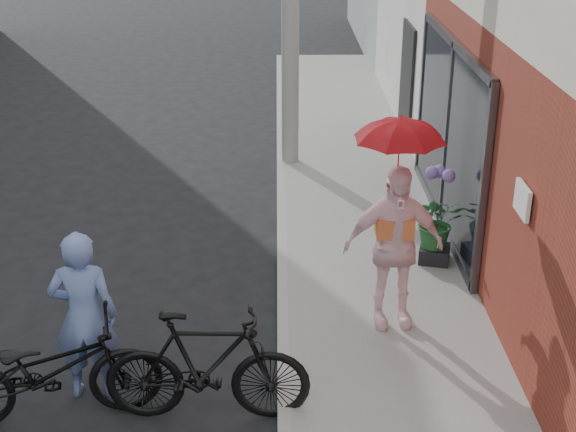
{
  "coord_description": "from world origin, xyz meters",
  "views": [
    {
      "loc": [
        0.89,
        -6.61,
        4.68
      ],
      "look_at": [
        1.0,
        1.49,
        1.1
      ],
      "focal_mm": 50.0,
      "sensor_mm": 36.0,
      "label": 1
    }
  ],
  "objects_px": {
    "planter": "(434,254)",
    "kimono_woman": "(393,247)",
    "bike_left": "(50,370)",
    "officer": "(84,316)",
    "bike_right": "(207,366)"
  },
  "relations": [
    {
      "from": "bike_left",
      "to": "kimono_woman",
      "type": "relative_size",
      "value": 1.1
    },
    {
      "from": "bike_left",
      "to": "bike_right",
      "type": "height_order",
      "value": "bike_right"
    },
    {
      "from": "officer",
      "to": "bike_left",
      "type": "relative_size",
      "value": 0.86
    },
    {
      "from": "kimono_woman",
      "to": "officer",
      "type": "bearing_deg",
      "value": -165.63
    },
    {
      "from": "kimono_woman",
      "to": "bike_left",
      "type": "bearing_deg",
      "value": -161.49
    },
    {
      "from": "officer",
      "to": "kimono_woman",
      "type": "relative_size",
      "value": 0.95
    },
    {
      "from": "kimono_woman",
      "to": "planter",
      "type": "distance_m",
      "value": 1.81
    },
    {
      "from": "bike_left",
      "to": "kimono_woman",
      "type": "height_order",
      "value": "kimono_woman"
    },
    {
      "from": "officer",
      "to": "bike_left",
      "type": "xyz_separation_m",
      "value": [
        -0.26,
        -0.37,
        -0.33
      ]
    },
    {
      "from": "planter",
      "to": "kimono_woman",
      "type": "bearing_deg",
      "value": -117.55
    },
    {
      "from": "bike_left",
      "to": "kimono_woman",
      "type": "bearing_deg",
      "value": -77.28
    },
    {
      "from": "officer",
      "to": "planter",
      "type": "relative_size",
      "value": 4.67
    },
    {
      "from": "kimono_woman",
      "to": "planter",
      "type": "relative_size",
      "value": 4.92
    },
    {
      "from": "planter",
      "to": "bike_right",
      "type": "bearing_deg",
      "value": -131.78
    },
    {
      "from": "officer",
      "to": "kimono_woman",
      "type": "bearing_deg",
      "value": -161.92
    }
  ]
}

